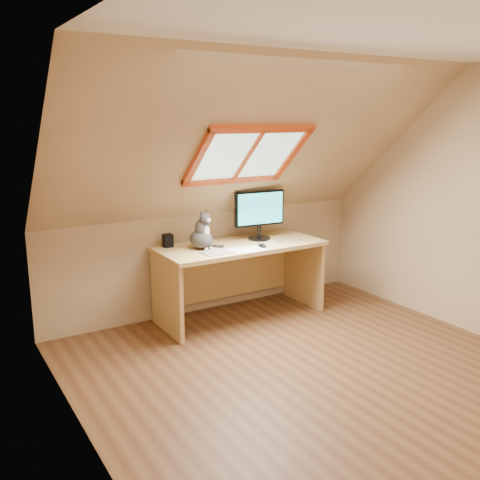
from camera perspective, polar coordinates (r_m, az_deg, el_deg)
ground at (r=4.29m, az=8.35°, el=-14.04°), size 3.50×3.50×0.00m
room_shell at (r=3.79m, az=9.96°, el=5.05°), size 3.52×3.52×2.41m
desk at (r=5.28m, az=-0.38°, el=-2.64°), size 1.63×0.71×0.74m
monitor at (r=5.31m, az=2.09°, el=3.04°), size 0.53×0.22×0.49m
cat at (r=4.97m, az=-4.10°, el=0.59°), size 0.26×0.29×0.38m
desk_speaker at (r=5.08m, az=-7.70°, el=-0.07°), size 0.08×0.08×0.12m
graphics_tablet at (r=4.83m, az=-2.47°, el=-1.33°), size 0.27×0.19×0.01m
mouse at (r=5.03m, az=2.40°, el=-0.61°), size 0.07×0.11×0.03m
papers at (r=4.94m, az=1.37°, el=-1.02°), size 0.33×0.27×0.00m
cables at (r=5.30m, az=4.48°, el=-0.08°), size 0.51×0.26×0.01m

